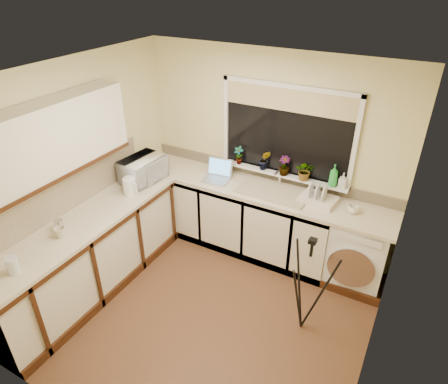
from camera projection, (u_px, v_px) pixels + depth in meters
floor at (208, 310)px, 4.25m from camera, size 3.20×3.20×0.00m
ceiling at (201, 80)px, 3.02m from camera, size 3.20×3.20×0.00m
wall_back at (269, 154)px, 4.77m from camera, size 3.20×0.00×3.20m
wall_front at (82, 329)px, 2.50m from camera, size 3.20×0.00×3.20m
wall_left at (78, 175)px, 4.30m from camera, size 0.00×3.00×3.00m
wall_right at (388, 271)px, 2.97m from camera, size 0.00×3.00×3.00m
base_cabinet_back at (233, 214)px, 5.08m from camera, size 2.55×0.60×0.86m
base_cabinet_left at (91, 257)px, 4.34m from camera, size 0.54×2.40×0.86m
worktop_back at (258, 190)px, 4.72m from camera, size 3.20×0.60×0.04m
worktop_left at (84, 223)px, 4.12m from camera, size 0.60×2.40×0.04m
upper_cabinet at (42, 143)px, 3.60m from camera, size 0.28×1.90×0.70m
splashback_left at (59, 196)px, 4.11m from camera, size 0.02×2.40×0.45m
splashback_back at (268, 173)px, 4.89m from camera, size 3.20×0.02×0.14m
window_glass at (287, 132)px, 4.51m from camera, size 1.50×0.02×1.00m
window_blind at (289, 100)px, 4.31m from camera, size 1.50×0.02×0.25m
windowsill at (282, 174)px, 4.73m from camera, size 1.60×0.14×0.03m
sink at (273, 191)px, 4.62m from camera, size 0.82×0.46×0.03m
faucet at (280, 177)px, 4.70m from camera, size 0.03×0.03×0.24m
washing_machine at (357, 250)px, 4.45m from camera, size 0.63×0.61×0.85m
laptop at (218, 174)px, 4.89m from camera, size 0.35×0.34×0.23m
kettle at (130, 187)px, 4.54m from camera, size 0.15×0.15×0.20m
dish_rack at (318, 200)px, 4.42m from camera, size 0.42×0.33×0.06m
tripod at (306, 286)px, 3.78m from camera, size 0.67×0.67×1.11m
glass_jug at (13, 265)px, 3.39m from camera, size 0.11×0.11×0.15m
steel_jar at (59, 225)px, 3.94m from camera, size 0.09×0.09×0.12m
microwave at (143, 169)px, 4.81m from camera, size 0.41×0.56×0.29m
plant_a at (239, 155)px, 4.87m from camera, size 0.13×0.09×0.23m
plant_b at (265, 160)px, 4.74m from camera, size 0.16×0.15×0.25m
plant_c at (284, 166)px, 4.63m from camera, size 0.15×0.15×0.23m
plant_d at (305, 171)px, 4.52m from camera, size 0.25×0.23×0.23m
soap_bottle_green at (334, 176)px, 4.39m from camera, size 0.12×0.12×0.26m
soap_bottle_clear at (343, 180)px, 4.37m from camera, size 0.08×0.08×0.18m
cup_back at (353, 209)px, 4.22m from camera, size 0.13×0.13×0.09m
cup_left at (60, 233)px, 3.85m from camera, size 0.14×0.14×0.10m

